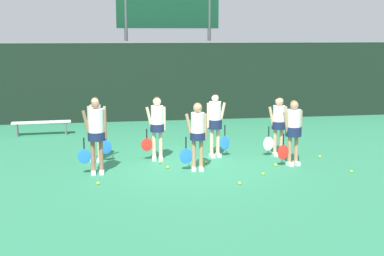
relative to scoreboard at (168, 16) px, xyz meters
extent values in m
plane|color=#2D7F56|center=(-0.41, -8.31, -4.03)|extent=(140.00, 140.00, 0.00)
cube|color=black|center=(-0.41, -1.15, -2.54)|extent=(60.00, 0.06, 2.99)
cube|color=slate|center=(-0.41, -1.15, -1.00)|extent=(60.00, 0.08, 0.08)
cylinder|color=#515156|center=(-1.69, 0.00, -1.45)|extent=(0.14, 0.14, 5.17)
cylinder|color=#515156|center=(1.69, 0.00, -1.45)|extent=(0.14, 0.14, 5.17)
cube|color=#0F3823|center=(0.00, 0.00, 0.33)|extent=(4.11, 0.12, 1.62)
cube|color=silver|center=(-4.71, -3.53, -3.60)|extent=(1.93, 0.47, 0.04)
cylinder|color=slate|center=(-3.94, -3.36, -3.82)|extent=(0.06, 0.06, 0.42)
cylinder|color=slate|center=(-3.92, -3.61, -3.82)|extent=(0.06, 0.06, 0.42)
cylinder|color=slate|center=(-5.50, -3.45, -3.82)|extent=(0.06, 0.06, 0.42)
cylinder|color=slate|center=(-5.49, -3.70, -3.82)|extent=(0.06, 0.06, 0.42)
cylinder|color=#8C664C|center=(-2.76, -8.92, -3.61)|extent=(0.10, 0.10, 0.85)
cylinder|color=#8C664C|center=(-2.96, -8.92, -3.61)|extent=(0.10, 0.10, 0.85)
cube|color=white|center=(-2.76, -8.95, -3.99)|extent=(0.11, 0.24, 0.09)
cube|color=white|center=(-2.96, -8.95, -3.99)|extent=(0.11, 0.24, 0.09)
cylinder|color=#192347|center=(-2.86, -8.92, -3.11)|extent=(0.41, 0.41, 0.20)
cylinder|color=white|center=(-2.86, -8.92, -2.81)|extent=(0.36, 0.36, 0.73)
sphere|color=#8C664C|center=(-2.86, -8.92, -2.35)|extent=(0.19, 0.19, 0.19)
sphere|color=#D8B772|center=(-2.86, -8.90, -2.33)|extent=(0.18, 0.18, 0.18)
cylinder|color=#8C664C|center=(-3.08, -8.92, -2.83)|extent=(0.22, 0.08, 0.70)
cylinder|color=#8C664C|center=(-2.65, -8.91, -2.83)|extent=(0.08, 0.08, 0.69)
cylinder|color=black|center=(-3.16, -8.94, -3.26)|extent=(0.03, 0.03, 0.27)
ellipsoid|color=blue|center=(-3.16, -8.94, -3.58)|extent=(0.31, 0.03, 0.37)
cylinder|color=tan|center=(-0.33, -9.00, -3.63)|extent=(0.10, 0.10, 0.80)
cylinder|color=tan|center=(-0.51, -8.98, -3.63)|extent=(0.10, 0.10, 0.80)
cube|color=white|center=(-0.33, -9.03, -3.99)|extent=(0.14, 0.25, 0.09)
cube|color=white|center=(-0.51, -9.01, -3.99)|extent=(0.14, 0.25, 0.09)
cylinder|color=#192347|center=(-0.42, -8.99, -3.17)|extent=(0.38, 0.38, 0.18)
cylinder|color=white|center=(-0.42, -8.99, -2.91)|extent=(0.33, 0.33, 0.65)
sphere|color=tan|center=(-0.42, -8.99, -2.48)|extent=(0.22, 0.22, 0.22)
sphere|color=olive|center=(-0.41, -8.97, -2.45)|extent=(0.20, 0.20, 0.20)
cylinder|color=tan|center=(-0.62, -8.96, -2.92)|extent=(0.21, 0.10, 0.62)
cylinder|color=tan|center=(-0.22, -9.02, -2.92)|extent=(0.08, 0.08, 0.61)
cylinder|color=black|center=(-0.70, -8.97, -3.33)|extent=(0.03, 0.03, 0.28)
ellipsoid|color=blue|center=(-0.70, -8.97, -3.66)|extent=(0.32, 0.03, 0.39)
cylinder|color=tan|center=(2.19, -8.86, -3.64)|extent=(0.10, 0.10, 0.80)
cylinder|color=tan|center=(2.00, -8.89, -3.64)|extent=(0.10, 0.10, 0.80)
cube|color=white|center=(2.19, -8.89, -3.99)|extent=(0.15, 0.26, 0.09)
cube|color=white|center=(2.00, -8.92, -3.99)|extent=(0.15, 0.26, 0.09)
cylinder|color=#192347|center=(2.09, -8.87, -3.15)|extent=(0.41, 0.41, 0.24)
cylinder|color=white|center=(2.09, -8.87, -2.91)|extent=(0.35, 0.35, 0.65)
sphere|color=tan|center=(2.09, -8.87, -2.48)|extent=(0.21, 0.21, 0.21)
sphere|color=olive|center=(2.09, -8.85, -2.45)|extent=(0.20, 0.20, 0.20)
cylinder|color=tan|center=(1.88, -8.92, -2.93)|extent=(0.21, 0.11, 0.62)
cylinder|color=tan|center=(2.30, -8.84, -2.93)|extent=(0.08, 0.08, 0.62)
cylinder|color=black|center=(1.81, -8.95, -3.33)|extent=(0.03, 0.03, 0.28)
ellipsoid|color=red|center=(1.81, -8.95, -3.67)|extent=(0.29, 0.03, 0.39)
cylinder|color=tan|center=(-2.81, -7.64, -3.63)|extent=(0.10, 0.10, 0.82)
cylinder|color=tan|center=(-2.96, -7.61, -3.63)|extent=(0.10, 0.10, 0.82)
cube|color=white|center=(-2.81, -7.66, -3.99)|extent=(0.15, 0.26, 0.09)
cube|color=white|center=(-2.97, -7.64, -3.99)|extent=(0.15, 0.26, 0.09)
cylinder|color=#192347|center=(-2.89, -7.62, -3.13)|extent=(0.33, 0.33, 0.25)
cylinder|color=white|center=(-2.89, -7.62, -2.87)|extent=(0.29, 0.29, 0.69)
sphere|color=tan|center=(-2.89, -7.62, -2.43)|extent=(0.19, 0.19, 0.19)
sphere|color=#4C331E|center=(-2.88, -7.60, -2.40)|extent=(0.18, 0.18, 0.18)
cylinder|color=tan|center=(-2.71, -7.65, -2.88)|extent=(0.22, 0.11, 0.66)
cylinder|color=tan|center=(-3.06, -7.59, -2.88)|extent=(0.08, 0.08, 0.66)
cylinder|color=black|center=(-2.63, -7.69, -3.31)|extent=(0.03, 0.03, 0.28)
ellipsoid|color=blue|center=(-2.63, -7.69, -3.64)|extent=(0.29, 0.03, 0.39)
cylinder|color=beige|center=(-1.19, -7.74, -3.63)|extent=(0.10, 0.10, 0.81)
cylinder|color=beige|center=(-1.37, -7.73, -3.63)|extent=(0.10, 0.10, 0.81)
cube|color=white|center=(-1.19, -7.77, -3.99)|extent=(0.13, 0.25, 0.09)
cube|color=white|center=(-1.37, -7.76, -3.99)|extent=(0.13, 0.25, 0.09)
cylinder|color=#192347|center=(-1.28, -7.73, -3.15)|extent=(0.37, 0.37, 0.20)
cylinder|color=white|center=(-1.28, -7.73, -2.90)|extent=(0.32, 0.32, 0.66)
sphere|color=beige|center=(-1.28, -7.73, -2.46)|extent=(0.22, 0.22, 0.22)
sphere|color=#4C331E|center=(-1.28, -7.71, -2.43)|extent=(0.20, 0.20, 0.20)
cylinder|color=beige|center=(-1.48, -7.72, -2.91)|extent=(0.21, 0.09, 0.63)
cylinder|color=beige|center=(-1.09, -7.75, -2.91)|extent=(0.08, 0.08, 0.63)
cylinder|color=black|center=(-1.56, -7.73, -3.30)|extent=(0.03, 0.03, 0.25)
ellipsoid|color=red|center=(-1.56, -7.73, -3.60)|extent=(0.30, 0.03, 0.35)
cylinder|color=beige|center=(0.40, -7.62, -3.62)|extent=(0.10, 0.10, 0.83)
cylinder|color=beige|center=(0.22, -7.64, -3.62)|extent=(0.10, 0.10, 0.83)
cube|color=white|center=(0.40, -7.65, -3.99)|extent=(0.14, 0.25, 0.09)
cube|color=white|center=(0.22, -7.67, -3.99)|extent=(0.14, 0.25, 0.09)
cylinder|color=#192347|center=(0.31, -7.63, -3.12)|extent=(0.38, 0.38, 0.25)
cylinder|color=white|center=(0.31, -7.63, -2.85)|extent=(0.33, 0.33, 0.70)
sphere|color=beige|center=(0.31, -7.63, -2.41)|extent=(0.19, 0.19, 0.19)
sphere|color=black|center=(0.31, -7.61, -2.38)|extent=(0.18, 0.18, 0.18)
cylinder|color=beige|center=(0.51, -7.60, -2.87)|extent=(0.22, 0.10, 0.67)
cylinder|color=beige|center=(0.12, -7.66, -2.87)|extent=(0.08, 0.08, 0.67)
cylinder|color=black|center=(0.60, -7.61, -3.30)|extent=(0.03, 0.03, 0.29)
ellipsoid|color=blue|center=(0.60, -7.61, -3.65)|extent=(0.26, 0.03, 0.40)
cylinder|color=tan|center=(2.17, -7.75, -3.64)|extent=(0.10, 0.10, 0.78)
cylinder|color=tan|center=(1.99, -7.75, -3.64)|extent=(0.10, 0.10, 0.78)
cube|color=white|center=(2.17, -7.78, -3.99)|extent=(0.11, 0.24, 0.09)
cube|color=white|center=(1.99, -7.78, -3.99)|extent=(0.11, 0.24, 0.09)
cylinder|color=#192347|center=(2.08, -7.75, -3.18)|extent=(0.38, 0.38, 0.21)
cylinder|color=white|center=(2.08, -7.75, -2.94)|extent=(0.33, 0.33, 0.62)
sphere|color=tan|center=(2.08, -7.75, -2.52)|extent=(0.23, 0.23, 0.23)
sphere|color=black|center=(2.08, -7.73, -2.49)|extent=(0.21, 0.21, 0.21)
cylinder|color=tan|center=(1.87, -7.75, -2.96)|extent=(0.20, 0.08, 0.59)
cylinder|color=tan|center=(2.28, -7.75, -2.96)|extent=(0.08, 0.08, 0.59)
cylinder|color=black|center=(1.79, -7.77, -3.35)|extent=(0.03, 0.03, 0.29)
ellipsoid|color=silver|center=(1.79, -7.77, -3.69)|extent=(0.30, 0.03, 0.40)
sphere|color=#CCE033|center=(0.51, -6.88, -4.00)|extent=(0.07, 0.07, 0.07)
sphere|color=#CCE033|center=(-1.13, -8.70, -4.00)|extent=(0.07, 0.07, 0.07)
sphere|color=#CCE033|center=(1.05, -9.71, -4.00)|extent=(0.07, 0.07, 0.07)
sphere|color=#CCE033|center=(1.63, -8.93, -4.00)|extent=(0.07, 0.07, 0.07)
sphere|color=#CCE033|center=(-0.08, -8.33, -4.00)|extent=(0.07, 0.07, 0.07)
sphere|color=#CCE033|center=(-1.26, -8.13, -4.00)|extent=(0.07, 0.07, 0.07)
sphere|color=#CCE033|center=(3.24, -9.85, -4.00)|extent=(0.07, 0.07, 0.07)
sphere|color=#CCE033|center=(-1.03, -6.56, -4.00)|extent=(0.07, 0.07, 0.07)
sphere|color=#CCE033|center=(-2.84, -9.89, -4.00)|extent=(0.07, 0.07, 0.07)
sphere|color=#CCE033|center=(3.12, -8.21, -4.00)|extent=(0.07, 0.07, 0.07)
sphere|color=#CCE033|center=(0.29, -10.41, -4.00)|extent=(0.07, 0.07, 0.07)
camera|label=1|loc=(-2.70, -21.64, -0.70)|focal=50.00mm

